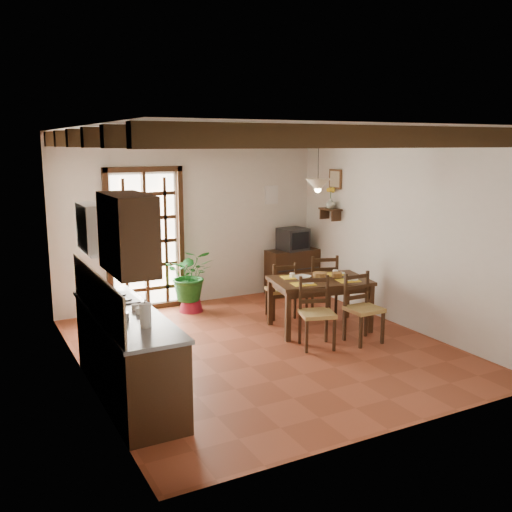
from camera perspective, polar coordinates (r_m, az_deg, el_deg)
ground_plane at (r=7.56m, az=0.75°, el=-9.18°), size 5.00×5.00×0.00m
room_shell at (r=7.13m, az=0.79°, el=4.63°), size 4.52×5.02×2.81m
ceiling_beams at (r=7.08m, az=0.81°, el=11.67°), size 4.50×4.34×0.20m
french_door at (r=9.16m, az=-11.02°, el=1.85°), size 1.26×0.11×2.32m
kitchen_counter at (r=6.19m, az=-12.80°, el=-9.49°), size 0.64×2.25×1.38m
upper_cabinet at (r=5.15m, az=-12.70°, el=2.21°), size 0.35×0.80×0.70m
range_hood at (r=6.38m, az=-15.41°, el=2.71°), size 0.38×0.60×0.54m
counter_items at (r=6.12m, az=-13.22°, el=-4.96°), size 0.50×1.43×0.25m
dining_table at (r=8.19m, az=6.39°, el=-2.94°), size 1.49×1.11×0.74m
chair_near_left at (r=7.54m, az=6.07°, el=-6.95°), size 0.53×0.52×0.92m
chair_near_right at (r=7.82m, az=10.64°, el=-6.40°), size 0.44×0.42×0.93m
chair_far_left at (r=8.78m, az=2.50°, el=-4.40°), size 0.46×0.44×0.87m
chair_far_right at (r=9.02m, az=6.56°, el=-3.87°), size 0.55×0.54×0.95m
table_setting at (r=8.16m, az=6.41°, el=-2.22°), size 0.99×0.66×0.09m
table_bowl at (r=8.11m, az=4.70°, el=-2.17°), size 0.28×0.28×0.05m
sideboard at (r=10.16m, az=3.67°, el=-1.55°), size 0.93×0.42×0.79m
crt_tv at (r=10.04m, az=3.73°, el=1.69°), size 0.51×0.48×0.39m
fuse_box at (r=10.02m, az=1.55°, el=6.14°), size 0.25×0.03×0.32m
plant_pot at (r=9.17m, az=-6.51°, el=-4.84°), size 0.38×0.38×0.23m
potted_plant at (r=9.05m, az=-6.57°, el=-2.04°), size 2.44×2.30×2.17m
wall_shelf at (r=9.64m, az=7.45°, el=4.43°), size 0.20×0.42×0.20m
shelf_vase at (r=9.63m, az=7.47°, el=5.25°), size 0.15×0.15×0.15m
shelf_flowers at (r=9.61m, az=7.50°, el=6.48°), size 0.14×0.14×0.36m
framed_picture at (r=9.64m, az=7.93°, el=7.63°), size 0.03×0.32×0.32m
pendant_lamp at (r=8.04m, az=6.21°, el=7.19°), size 0.36×0.36×0.84m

